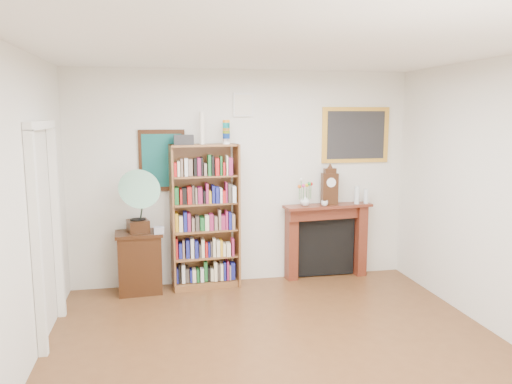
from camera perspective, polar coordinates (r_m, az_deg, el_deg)
room at (r=4.18m, az=4.33°, el=-2.65°), size 4.51×5.01×2.81m
door_casing at (r=5.36m, az=-22.87°, el=-2.27°), size 0.08×1.02×2.17m
teal_poster at (r=6.45m, az=-10.68°, el=3.57°), size 0.58×0.04×0.78m
small_picture at (r=6.52m, az=-1.46°, el=9.93°), size 0.26×0.04×0.30m
gilt_painting at (r=6.96m, az=11.31°, el=6.40°), size 0.95×0.04×0.75m
bookshelf at (r=6.41m, az=-5.86°, el=-1.88°), size 0.88×0.38×2.14m
side_cabinet at (r=6.49m, az=-13.15°, el=-7.83°), size 0.60×0.45×0.78m
fireplace at (r=6.94m, az=8.00°, el=-4.85°), size 1.23×0.40×1.02m
gramophone at (r=6.19m, az=-13.50°, el=-0.62°), size 0.63×0.71×0.81m
cd_stack at (r=6.27m, az=-11.06°, el=-4.30°), size 0.13×0.13×0.08m
mantel_clock at (r=6.75m, az=8.41°, el=0.55°), size 0.22×0.13×0.49m
flower_vase at (r=6.66m, az=5.62°, el=-0.99°), size 0.16×0.16×0.14m
teacup at (r=6.68m, az=7.83°, el=-1.28°), size 0.12×0.12×0.07m
bottle_left at (r=6.91m, az=11.46°, el=-0.35°), size 0.07×0.07×0.24m
bottle_right at (r=6.96m, az=12.46°, el=-0.47°), size 0.06×0.06×0.20m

